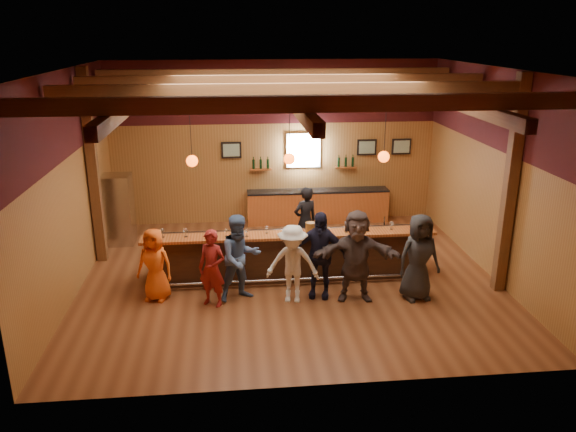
{
  "coord_description": "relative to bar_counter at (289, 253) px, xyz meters",
  "views": [
    {
      "loc": [
        -1.18,
        -11.35,
        5.24
      ],
      "look_at": [
        0.0,
        0.3,
        1.35
      ],
      "focal_mm": 35.0,
      "sensor_mm": 36.0,
      "label": 1
    }
  ],
  "objects": [
    {
      "name": "glass_b",
      "position": [
        -2.22,
        -0.29,
        0.72
      ],
      "size": [
        0.08,
        0.08,
        0.19
      ],
      "color": "silver",
      "rests_on": "bar_counter"
    },
    {
      "name": "pendant_lights",
      "position": [
        -0.02,
        -0.15,
        2.19
      ],
      "size": [
        4.24,
        0.24,
        1.37
      ],
      "color": "black",
      "rests_on": "room"
    },
    {
      "name": "glass_g",
      "position": [
        1.19,
        -0.35,
        0.72
      ],
      "size": [
        0.08,
        0.08,
        0.18
      ],
      "color": "silver",
      "rests_on": "bar_counter"
    },
    {
      "name": "customer_denim",
      "position": [
        -1.1,
        -1.06,
        0.38
      ],
      "size": [
        1.06,
        0.96,
        1.8
      ],
      "primitive_type": "imported",
      "rotation": [
        0.0,
        0.0,
        0.38
      ],
      "color": "#496593",
      "rests_on": "ground"
    },
    {
      "name": "customer_brown",
      "position": [
        1.21,
        -1.29,
        0.42
      ],
      "size": [
        1.81,
        0.76,
        1.89
      ],
      "primitive_type": "imported",
      "rotation": [
        0.0,
        0.0,
        -0.12
      ],
      "color": "#4C3F3D",
      "rests_on": "ground"
    },
    {
      "name": "bottle_a",
      "position": [
        0.69,
        -0.24,
        0.71
      ],
      "size": [
        0.07,
        0.07,
        0.31
      ],
      "color": "black",
      "rests_on": "bar_counter"
    },
    {
      "name": "back_bar_cabinet",
      "position": [
        1.18,
        3.57,
        -0.05
      ],
      "size": [
        4.0,
        0.52,
        0.95
      ],
      "color": "#91431A",
      "rests_on": "ground"
    },
    {
      "name": "glass_h",
      "position": [
        2.2,
        -0.27,
        0.72
      ],
      "size": [
        0.08,
        0.08,
        0.18
      ],
      "color": "silver",
      "rests_on": "bar_counter"
    },
    {
      "name": "wine_shelves",
      "position": [
        0.78,
        3.73,
        1.1
      ],
      "size": [
        3.0,
        0.18,
        0.3
      ],
      "color": "#91431A",
      "rests_on": "room"
    },
    {
      "name": "glass_d",
      "position": [
        -0.94,
        -0.4,
        0.71
      ],
      "size": [
        0.07,
        0.07,
        0.17
      ],
      "color": "silver",
      "rests_on": "bar_counter"
    },
    {
      "name": "room",
      "position": [
        -0.02,
        -0.09,
        2.69
      ],
      "size": [
        9.04,
        9.0,
        4.52
      ],
      "color": "brown",
      "rests_on": "ground"
    },
    {
      "name": "glass_c",
      "position": [
        -1.38,
        -0.35,
        0.71
      ],
      "size": [
        0.08,
        0.08,
        0.17
      ],
      "color": "silver",
      "rests_on": "bar_counter"
    },
    {
      "name": "stainless_fridge",
      "position": [
        -4.12,
        2.45,
        0.38
      ],
      "size": [
        0.7,
        0.7,
        1.8
      ],
      "primitive_type": "cube",
      "color": "silver",
      "rests_on": "ground"
    },
    {
      "name": "window",
      "position": [
        0.78,
        3.8,
        1.53
      ],
      "size": [
        0.95,
        0.09,
        0.95
      ],
      "color": "silver",
      "rests_on": "room"
    },
    {
      "name": "customer_navy",
      "position": [
        0.49,
        -1.08,
        0.39
      ],
      "size": [
        1.15,
        0.71,
        1.83
      ],
      "primitive_type": "imported",
      "rotation": [
        0.0,
        0.0,
        -0.27
      ],
      "color": "black",
      "rests_on": "ground"
    },
    {
      "name": "customer_redvest",
      "position": [
        -1.66,
        -1.26,
        0.26
      ],
      "size": [
        0.68,
        0.6,
        1.57
      ],
      "primitive_type": "imported",
      "rotation": [
        0.0,
        0.0,
        -0.48
      ],
      "color": "maroon",
      "rests_on": "ground"
    },
    {
      "name": "glass_e",
      "position": [
        -0.51,
        -0.23,
        0.71
      ],
      "size": [
        0.07,
        0.07,
        0.17
      ],
      "color": "silver",
      "rests_on": "bar_counter"
    },
    {
      "name": "customer_orange",
      "position": [
        -2.82,
        -0.89,
        0.24
      ],
      "size": [
        0.85,
        0.69,
        1.51
      ],
      "primitive_type": "imported",
      "rotation": [
        0.0,
        0.0,
        -0.31
      ],
      "color": "#EE5B16",
      "rests_on": "ground"
    },
    {
      "name": "customer_white",
      "position": [
        -0.07,
        -1.26,
        0.29
      ],
      "size": [
        1.15,
        0.8,
        1.62
      ],
      "primitive_type": "imported",
      "rotation": [
        0.0,
        0.0,
        -0.2
      ],
      "color": "silver",
      "rests_on": "ground"
    },
    {
      "name": "framed_pictures",
      "position": [
        1.65,
        3.79,
        1.58
      ],
      "size": [
        5.35,
        0.05,
        0.45
      ],
      "color": "black",
      "rests_on": "room"
    },
    {
      "name": "ice_bucket",
      "position": [
        0.42,
        -0.3,
        0.7
      ],
      "size": [
        0.21,
        0.21,
        0.23
      ],
      "primitive_type": "cylinder",
      "color": "brown",
      "rests_on": "bar_counter"
    },
    {
      "name": "glass_f",
      "position": [
        0.56,
        -0.4,
        0.72
      ],
      "size": [
        0.08,
        0.08,
        0.19
      ],
      "color": "silver",
      "rests_on": "bar_counter"
    },
    {
      "name": "customer_dark",
      "position": [
        2.47,
        -1.38,
        0.38
      ],
      "size": [
        0.96,
        0.7,
        1.8
      ],
      "primitive_type": "imported",
      "rotation": [
        0.0,
        0.0,
        0.16
      ],
      "color": "#232426",
      "rests_on": "ground"
    },
    {
      "name": "glass_a",
      "position": [
        -2.7,
        -0.26,
        0.73
      ],
      "size": [
        0.09,
        0.09,
        0.2
      ],
      "color": "silver",
      "rests_on": "bar_counter"
    },
    {
      "name": "bottle_b",
      "position": [
        0.75,
        -0.24,
        0.73
      ],
      "size": [
        0.08,
        0.08,
        0.37
      ],
      "color": "black",
      "rests_on": "bar_counter"
    },
    {
      "name": "bar_counter",
      "position": [
        0.0,
        0.0,
        0.0
      ],
      "size": [
        6.3,
        1.07,
        1.11
      ],
      "color": "black",
      "rests_on": "ground"
    },
    {
      "name": "bartender",
      "position": [
        0.51,
        1.23,
        0.33
      ],
      "size": [
        0.73,
        0.61,
        1.7
      ],
      "primitive_type": "imported",
      "rotation": [
        0.0,
        0.0,
        3.52
      ],
      "color": "black",
      "rests_on": "ground"
    }
  ]
}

